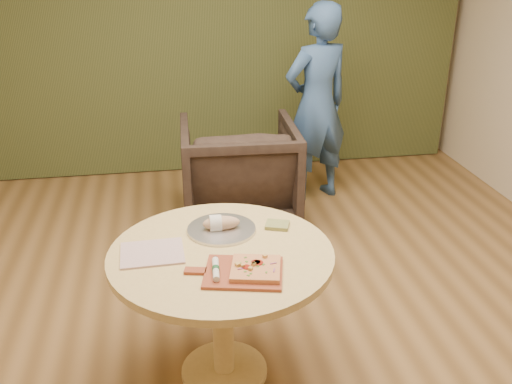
{
  "coord_description": "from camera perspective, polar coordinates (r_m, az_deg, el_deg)",
  "views": [
    {
      "loc": [
        -0.51,
        -2.58,
        2.14
      ],
      "look_at": [
        -0.03,
        0.25,
        0.86
      ],
      "focal_mm": 40.0,
      "sensor_mm": 36.0,
      "label": 1
    }
  ],
  "objects": [
    {
      "name": "green_packet",
      "position": [
        3.01,
        2.15,
        -3.32
      ],
      "size": [
        0.15,
        0.13,
        0.02
      ],
      "primitive_type": "cube",
      "rotation": [
        0.0,
        0.0,
        -0.34
      ],
      "color": "#5F662E",
      "rests_on": "pedestal_table"
    },
    {
      "name": "pedestal_table",
      "position": [
        2.86,
        -3.45,
        -8.37
      ],
      "size": [
        1.1,
        1.1,
        0.75
      ],
      "rotation": [
        0.0,
        0.0,
        -0.1
      ],
      "color": "#DABA70",
      "rests_on": "ground"
    },
    {
      "name": "serving_tray",
      "position": [
        2.97,
        -3.47,
        -3.73
      ],
      "size": [
        0.36,
        0.36,
        0.02
      ],
      "color": "silver",
      "rests_on": "pedestal_table"
    },
    {
      "name": "room_shell",
      "position": [
        2.73,
        1.61,
        8.3
      ],
      "size": [
        5.04,
        6.04,
        2.84
      ],
      "color": "olive",
      "rests_on": "ground"
    },
    {
      "name": "newspaper",
      "position": [
        2.8,
        -10.34,
        -6.02
      ],
      "size": [
        0.31,
        0.26,
        0.01
      ],
      "primitive_type": "cube",
      "rotation": [
        0.0,
        0.0,
        0.03
      ],
      "color": "silver",
      "rests_on": "pedestal_table"
    },
    {
      "name": "person_standing",
      "position": [
        4.93,
        6.08,
        8.66
      ],
      "size": [
        0.72,
        0.59,
        1.7
      ],
      "primitive_type": "imported",
      "rotation": [
        0.0,
        0.0,
        3.48
      ],
      "color": "#325383",
      "rests_on": "ground"
    },
    {
      "name": "flatbread_pizza",
      "position": [
        2.59,
        -0.04,
        -7.64
      ],
      "size": [
        0.26,
        0.26,
        0.04
      ],
      "rotation": [
        0.0,
        0.0,
        -0.22
      ],
      "color": "tan",
      "rests_on": "pizza_paddle"
    },
    {
      "name": "bread_roll",
      "position": [
        2.95,
        -3.66,
        -3.12
      ],
      "size": [
        0.19,
        0.09,
        0.09
      ],
      "color": "tan",
      "rests_on": "serving_tray"
    },
    {
      "name": "cutlery_roll",
      "position": [
        2.59,
        -4.04,
        -7.7
      ],
      "size": [
        0.04,
        0.2,
        0.03
      ],
      "rotation": [
        0.0,
        0.0,
        -0.07
      ],
      "color": "beige",
      "rests_on": "pizza_paddle"
    },
    {
      "name": "curtain",
      "position": [
        5.55,
        -4.39,
        16.26
      ],
      "size": [
        4.8,
        0.14,
        2.78
      ],
      "primitive_type": "cube",
      "color": "#353D1B",
      "rests_on": "ground"
    },
    {
      "name": "armchair",
      "position": [
        4.58,
        -1.73,
        2.48
      ],
      "size": [
        0.93,
        0.88,
        0.93
      ],
      "primitive_type": "imported",
      "rotation": [
        0.0,
        0.0,
        3.1
      ],
      "color": "black",
      "rests_on": "ground"
    },
    {
      "name": "pizza_paddle",
      "position": [
        2.6,
        -1.48,
        -8.04
      ],
      "size": [
        0.47,
        0.35,
        0.01
      ],
      "rotation": [
        0.0,
        0.0,
        -0.22
      ],
      "color": "brown",
      "rests_on": "pedestal_table"
    }
  ]
}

